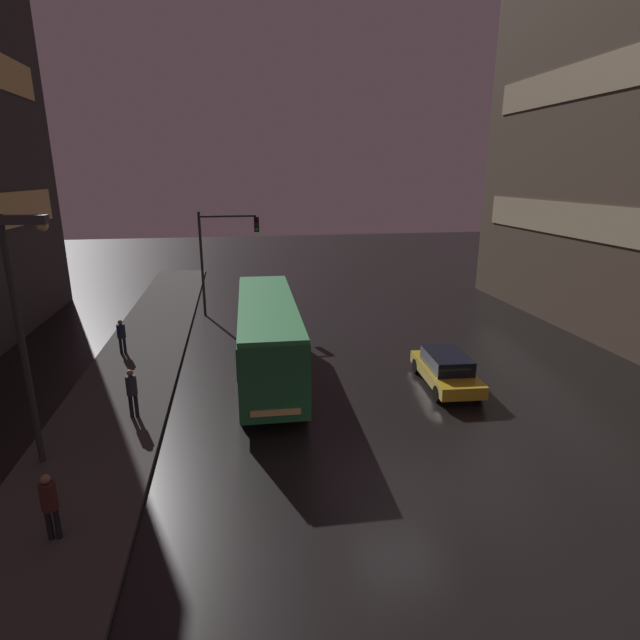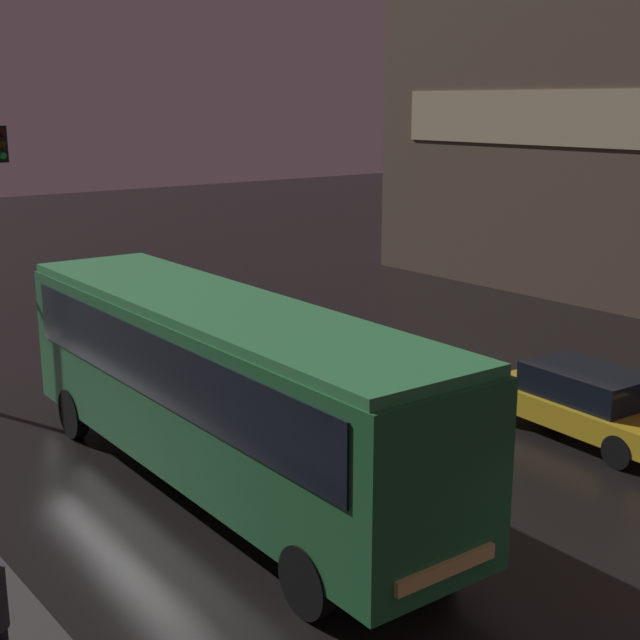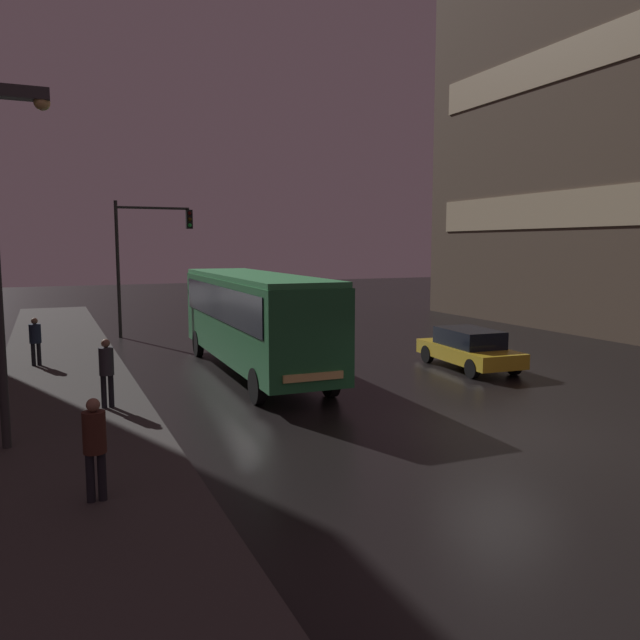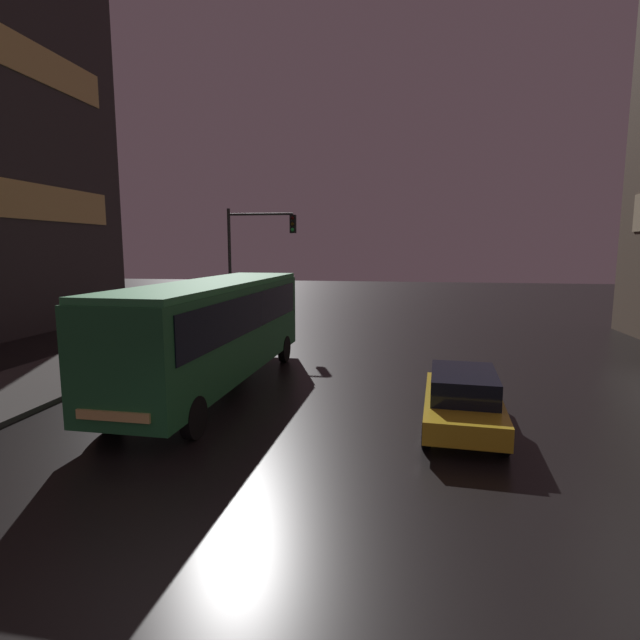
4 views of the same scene
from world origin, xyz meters
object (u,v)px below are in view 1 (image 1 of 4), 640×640
(car_taxi, at_px, (446,369))
(pedestrian_mid, at_px, (121,334))
(bus_near, at_px, (268,331))
(traffic_light_main, at_px, (222,246))
(street_lamp_sidewalk, at_px, (25,304))
(pedestrian_near, at_px, (49,501))
(pedestrian_far, at_px, (132,389))

(car_taxi, distance_m, pedestrian_mid, 15.08)
(bus_near, distance_m, traffic_light_main, 10.77)
(street_lamp_sidewalk, bearing_deg, pedestrian_near, -70.91)
(bus_near, height_order, traffic_light_main, traffic_light_main)
(bus_near, xyz_separation_m, traffic_light_main, (-2.00, 10.34, 2.24))
(pedestrian_far, xyz_separation_m, traffic_light_main, (2.99, 13.65, 3.10))
(bus_near, height_order, pedestrian_far, bus_near)
(bus_near, distance_m, car_taxi, 7.62)
(pedestrian_near, height_order, traffic_light_main, traffic_light_main)
(bus_near, xyz_separation_m, pedestrian_near, (-5.70, -9.44, -0.90))
(street_lamp_sidewalk, bearing_deg, bus_near, 39.93)
(traffic_light_main, relative_size, street_lamp_sidewalk, 0.87)
(pedestrian_mid, distance_m, pedestrian_far, 7.15)
(traffic_light_main, bearing_deg, pedestrian_near, -100.60)
(car_taxi, height_order, traffic_light_main, traffic_light_main)
(pedestrian_far, bearing_deg, car_taxi, -154.19)
(car_taxi, xyz_separation_m, pedestrian_far, (-12.14, -1.06, 0.49))
(pedestrian_mid, bearing_deg, car_taxi, -83.85)
(bus_near, xyz_separation_m, car_taxi, (7.15, -2.24, -1.34))
(pedestrian_mid, xyz_separation_m, street_lamp_sidewalk, (-0.22, -9.45, 3.87))
(pedestrian_near, xyz_separation_m, pedestrian_far, (0.72, 6.13, 0.04))
(pedestrian_near, height_order, street_lamp_sidewalk, street_lamp_sidewalk)
(car_taxi, distance_m, pedestrian_far, 12.20)
(pedestrian_near, xyz_separation_m, traffic_light_main, (3.70, 19.78, 3.14))
(bus_near, distance_m, pedestrian_far, 6.05)
(pedestrian_near, distance_m, pedestrian_far, 6.17)
(pedestrian_mid, relative_size, traffic_light_main, 0.26)
(pedestrian_mid, bearing_deg, pedestrian_far, -136.81)
(car_taxi, height_order, pedestrian_far, pedestrian_far)
(bus_near, bearing_deg, pedestrian_far, 34.93)
(bus_near, height_order, street_lamp_sidewalk, street_lamp_sidewalk)
(pedestrian_mid, bearing_deg, street_lamp_sidewalk, -152.29)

